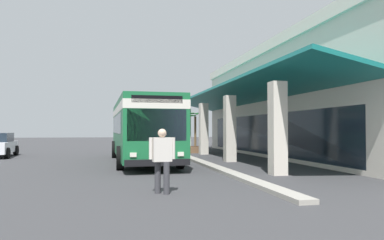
{
  "coord_description": "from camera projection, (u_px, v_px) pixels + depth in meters",
  "views": [
    {
      "loc": [
        21.15,
        -1.6,
        1.68
      ],
      "look_at": [
        3.54,
        2.13,
        2.15
      ],
      "focal_mm": 34.37,
      "sensor_mm": 36.0,
      "label": 1
    }
  ],
  "objects": [
    {
      "name": "ground",
      "position": [
        273.0,
        157.0,
        22.63
      ],
      "size": [
        120.0,
        120.0,
        0.0
      ],
      "primitive_type": "plane",
      "color": "#38383A"
    },
    {
      "name": "curb_strip",
      "position": [
        187.0,
        157.0,
        21.67
      ],
      "size": [
        27.68,
        0.5,
        0.12
      ],
      "primitive_type": "cube",
      "color": "#9E998E",
      "rests_on": "ground"
    },
    {
      "name": "plaza_building",
      "position": [
        333.0,
        102.0,
        23.75
      ],
      "size": [
        23.37,
        13.53,
        6.89
      ],
      "color": "beige",
      "rests_on": "ground"
    },
    {
      "name": "transit_bus",
      "position": [
        142.0,
        126.0,
        19.14
      ],
      "size": [
        11.29,
        3.07,
        3.34
      ],
      "color": "#196638",
      "rests_on": "ground"
    },
    {
      "name": "pedestrian",
      "position": [
        162.0,
        157.0,
        9.61
      ],
      "size": [
        0.37,
        0.69,
        1.7
      ],
      "color": "#38383D",
      "rests_on": "ground"
    },
    {
      "name": "potted_palm",
      "position": [
        195.0,
        143.0,
        26.41
      ],
      "size": [
        1.95,
        1.49,
        2.94
      ],
      "color": "brown",
      "rests_on": "ground"
    }
  ]
}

